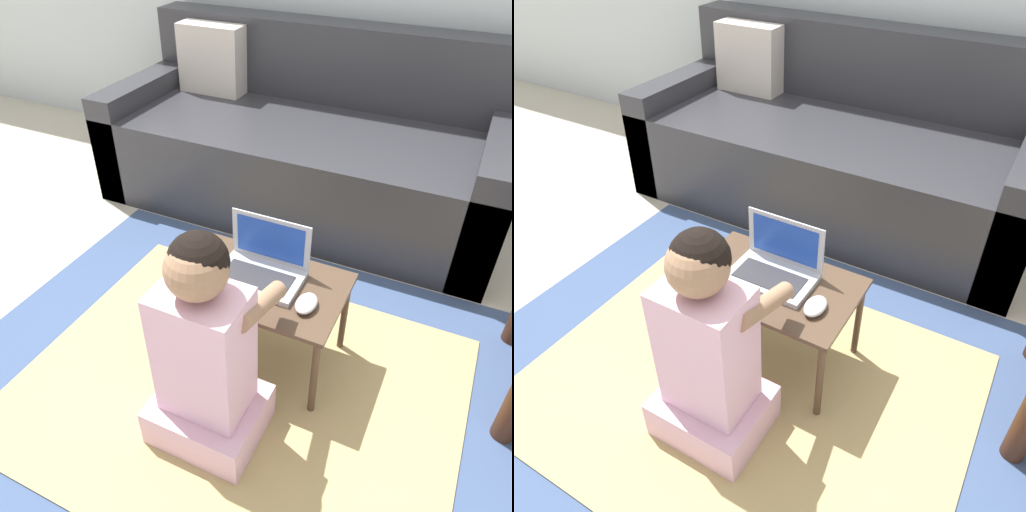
% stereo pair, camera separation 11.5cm
% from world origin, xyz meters
% --- Properties ---
extents(ground_plane, '(16.00, 16.00, 0.00)m').
position_xyz_m(ground_plane, '(0.00, 0.00, 0.00)').
color(ground_plane, beige).
extents(area_rug, '(2.06, 1.64, 0.01)m').
position_xyz_m(area_rug, '(0.08, -0.19, 0.00)').
color(area_rug, '#3D517A').
rests_on(area_rug, ground_plane).
extents(couch, '(2.01, 0.91, 0.86)m').
position_xyz_m(couch, '(-0.20, 1.15, 0.30)').
color(couch, '#2D2D33').
rests_on(couch, ground_plane).
extents(laptop_desk, '(0.57, 0.36, 0.35)m').
position_xyz_m(laptop_desk, '(0.08, -0.01, 0.31)').
color(laptop_desk, '#4C3828').
rests_on(laptop_desk, ground_plane).
extents(laptop, '(0.29, 0.18, 0.19)m').
position_xyz_m(laptop, '(0.07, 0.02, 0.39)').
color(laptop, '#B7BCC6').
rests_on(laptop, laptop_desk).
extents(computer_mouse, '(0.07, 0.10, 0.03)m').
position_xyz_m(computer_mouse, '(0.27, -0.06, 0.37)').
color(computer_mouse, silver).
rests_on(computer_mouse, laptop_desk).
extents(person_seated, '(0.33, 0.40, 0.76)m').
position_xyz_m(person_seated, '(0.08, -0.37, 0.34)').
color(person_seated, '#E5B2CC').
rests_on(person_seated, ground_plane).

